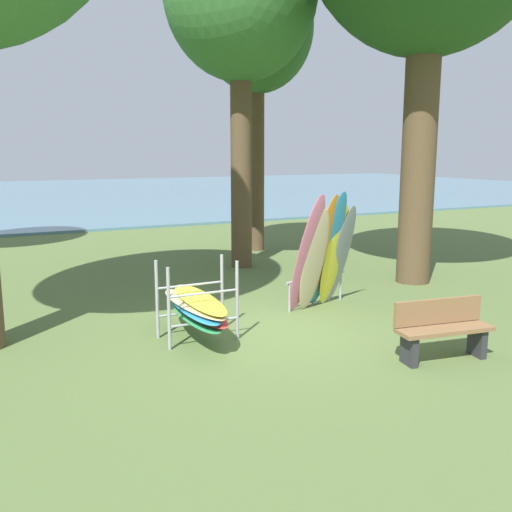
% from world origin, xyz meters
% --- Properties ---
extents(ground_plane, '(80.00, 80.00, 0.00)m').
position_xyz_m(ground_plane, '(0.00, 0.00, 0.00)').
color(ground_plane, '#566B38').
extents(lake_water, '(80.00, 36.00, 0.10)m').
position_xyz_m(lake_water, '(0.00, 31.05, 0.05)').
color(lake_water, slate).
rests_on(lake_water, ground).
extents(tree_mid_behind, '(3.15, 3.15, 8.10)m').
position_xyz_m(tree_mid_behind, '(3.20, 7.02, 6.20)').
color(tree_mid_behind, brown).
rests_on(tree_mid_behind, ground).
extents(leaning_board_pile, '(1.63, 1.08, 2.21)m').
position_xyz_m(leaning_board_pile, '(1.46, 0.73, 1.03)').
color(leaning_board_pile, pink).
rests_on(leaning_board_pile, ground).
extents(board_storage_rack, '(1.15, 2.13, 1.25)m').
position_xyz_m(board_storage_rack, '(-1.25, 0.16, 0.52)').
color(board_storage_rack, '#9EA0A5').
rests_on(board_storage_rack, ground).
extents(park_bench, '(1.45, 0.61, 0.85)m').
position_xyz_m(park_bench, '(1.55, -2.20, 0.45)').
color(park_bench, '#2D2D33').
rests_on(park_bench, ground).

